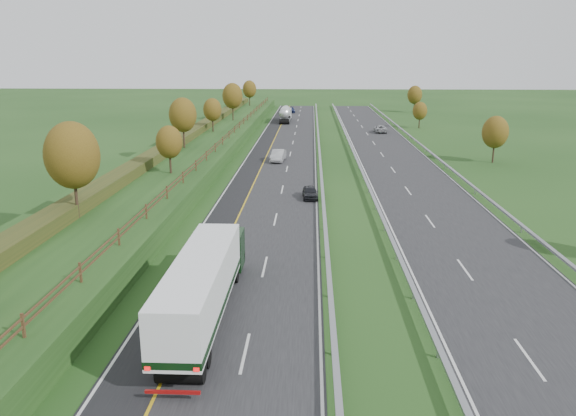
% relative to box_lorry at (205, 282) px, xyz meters
% --- Properties ---
extents(ground, '(400.00, 400.00, 0.00)m').
position_rel_box_lorry_xyz_m(ground, '(9.35, 40.51, -2.33)').
color(ground, '#1D4017').
rests_on(ground, ground).
extents(near_carriageway, '(10.50, 200.00, 0.04)m').
position_rel_box_lorry_xyz_m(near_carriageway, '(1.35, 45.51, -2.31)').
color(near_carriageway, black).
rests_on(near_carriageway, ground).
extents(far_carriageway, '(10.50, 200.00, 0.04)m').
position_rel_box_lorry_xyz_m(far_carriageway, '(17.85, 45.51, -2.31)').
color(far_carriageway, black).
rests_on(far_carriageway, ground).
extents(hard_shoulder, '(3.00, 200.00, 0.04)m').
position_rel_box_lorry_xyz_m(hard_shoulder, '(-2.40, 45.51, -2.31)').
color(hard_shoulder, black).
rests_on(hard_shoulder, ground).
extents(lane_markings, '(26.75, 200.00, 0.01)m').
position_rel_box_lorry_xyz_m(lane_markings, '(7.76, 45.39, -2.28)').
color(lane_markings, silver).
rests_on(lane_markings, near_carriageway).
extents(embankment_left, '(12.00, 200.00, 2.00)m').
position_rel_box_lorry_xyz_m(embankment_left, '(-11.65, 45.51, -1.33)').
color(embankment_left, '#1D4017').
rests_on(embankment_left, ground).
extents(hedge_left, '(2.20, 180.00, 1.10)m').
position_rel_box_lorry_xyz_m(hedge_left, '(-13.65, 45.51, 0.22)').
color(hedge_left, '#2F3A17').
rests_on(hedge_left, embankment_left).
extents(fence_left, '(0.12, 189.06, 1.20)m').
position_rel_box_lorry_xyz_m(fence_left, '(-7.15, 45.09, 0.40)').
color(fence_left, '#422B19').
rests_on(fence_left, embankment_left).
extents(median_barrier_near, '(0.32, 200.00, 0.71)m').
position_rel_box_lorry_xyz_m(median_barrier_near, '(7.05, 45.51, -1.72)').
color(median_barrier_near, '#93959B').
rests_on(median_barrier_near, ground).
extents(median_barrier_far, '(0.32, 200.00, 0.71)m').
position_rel_box_lorry_xyz_m(median_barrier_far, '(12.15, 45.51, -1.72)').
color(median_barrier_far, '#93959B').
rests_on(median_barrier_far, ground).
extents(outer_barrier_far, '(0.32, 200.00, 0.71)m').
position_rel_box_lorry_xyz_m(outer_barrier_far, '(23.65, 45.51, -1.71)').
color(outer_barrier_far, '#93959B').
rests_on(outer_barrier_far, ground).
extents(trees_left, '(6.64, 164.30, 7.66)m').
position_rel_box_lorry_xyz_m(trees_left, '(-11.29, 42.14, 4.04)').
color(trees_left, '#2D2116').
rests_on(trees_left, embankment_left).
extents(trees_far, '(8.45, 118.60, 7.12)m').
position_rel_box_lorry_xyz_m(trees_far, '(31.15, 74.72, 1.92)').
color(trees_far, '#2D2116').
rests_on(trees_far, ground).
extents(box_lorry, '(2.58, 16.28, 4.06)m').
position_rel_box_lorry_xyz_m(box_lorry, '(0.00, 0.00, 0.00)').
color(box_lorry, black).
rests_on(box_lorry, near_carriageway).
extents(road_tanker, '(2.40, 11.22, 3.46)m').
position_rel_box_lorry_xyz_m(road_tanker, '(-0.25, 101.09, -0.47)').
color(road_tanker, silver).
rests_on(road_tanker, near_carriageway).
extents(car_dark_near, '(1.74, 3.87, 1.29)m').
position_rel_box_lorry_xyz_m(car_dark_near, '(5.73, 28.62, -1.64)').
color(car_dark_near, black).
rests_on(car_dark_near, near_carriageway).
extents(car_silver_mid, '(2.11, 5.01, 1.61)m').
position_rel_box_lorry_xyz_m(car_silver_mid, '(1.10, 50.27, -1.49)').
color(car_silver_mid, '#A7A7AB').
rests_on(car_silver_mid, near_carriageway).
extents(car_small_far, '(2.32, 4.96, 1.40)m').
position_rel_box_lorry_xyz_m(car_small_far, '(0.25, 123.44, -1.59)').
color(car_small_far, '#151E42').
rests_on(car_small_far, near_carriageway).
extents(car_oncoming, '(2.51, 5.16, 1.41)m').
position_rel_box_lorry_xyz_m(car_oncoming, '(19.39, 82.93, -1.58)').
color(car_oncoming, '#A3A4A8').
rests_on(car_oncoming, far_carriageway).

